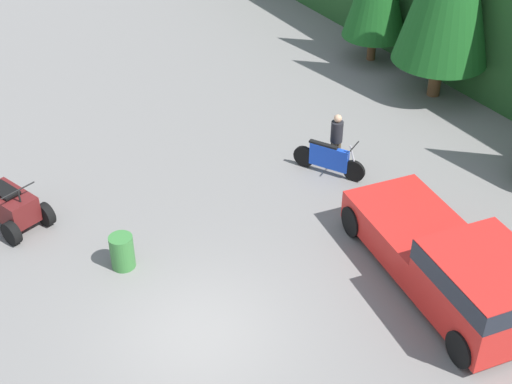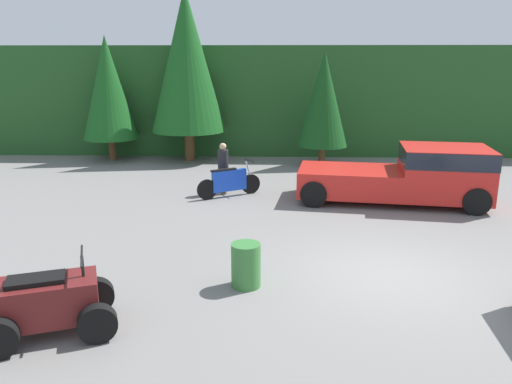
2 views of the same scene
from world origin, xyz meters
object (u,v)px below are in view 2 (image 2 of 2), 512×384
Objects in this scene: pickup_truck_red at (412,173)px; steel_barrel at (246,265)px; dirt_bike at (229,182)px; quad_atv at (49,304)px; rider_person at (223,166)px.

steel_barrel is (-4.82, -6.11, -0.50)m from pickup_truck_red.
dirt_bike reaches higher than steel_barrel.
dirt_bike is 2.24× the size of steel_barrel.
quad_atv reaches higher than steel_barrel.
steel_barrel is (1.12, -7.03, -0.48)m from rider_person.
rider_person is 1.93× the size of steel_barrel.
pickup_truck_red is 11.23m from quad_atv.
pickup_truck_red is at bearing 51.74° from steel_barrel.
pickup_truck_red is 6.76× the size of steel_barrel.
pickup_truck_red is 3.50× the size of rider_person.
steel_barrel is at bearing -120.19° from pickup_truck_red.
dirt_bike is at bearing -177.24° from pickup_truck_red.
rider_person is at bearing 99.07° from steel_barrel.
pickup_truck_red is at bearing -19.24° from rider_person.
quad_atv is 1.39× the size of rider_person.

